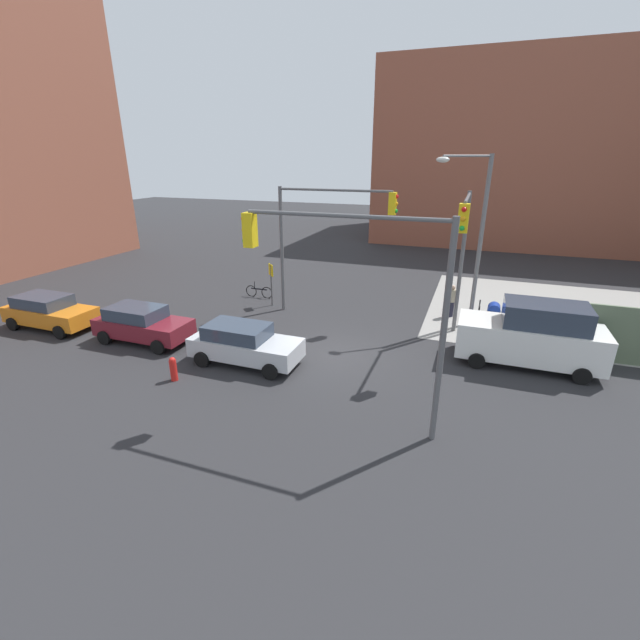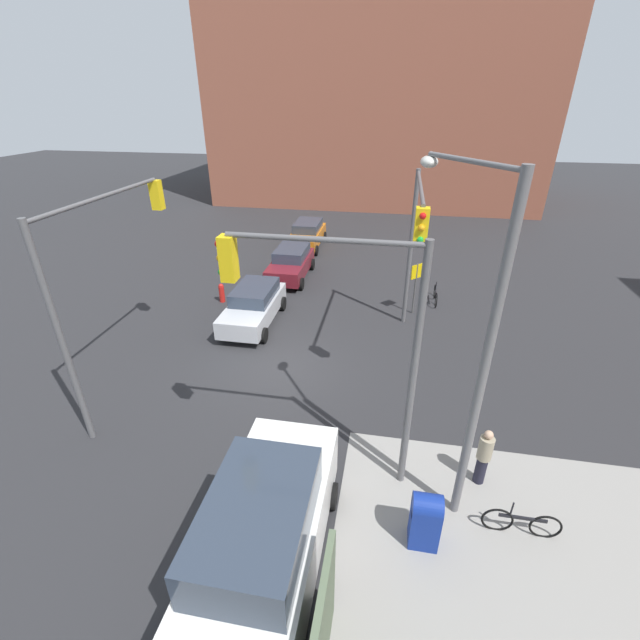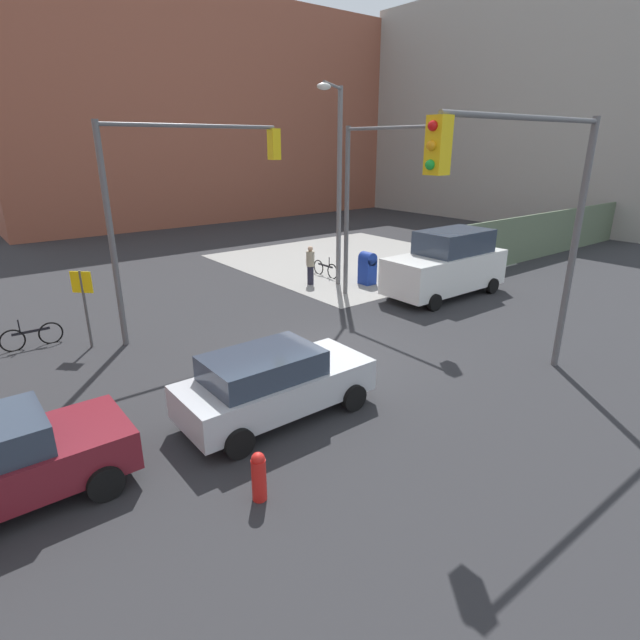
{
  "view_description": "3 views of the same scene",
  "coord_description": "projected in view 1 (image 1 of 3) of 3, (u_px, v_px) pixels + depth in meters",
  "views": [
    {
      "loc": [
        5.04,
        -15.66,
        7.85
      ],
      "look_at": [
        -0.87,
        0.44,
        1.3
      ],
      "focal_mm": 24.0,
      "sensor_mm": 36.0,
      "label": 1
    },
    {
      "loc": [
        12.73,
        3.83,
        8.97
      ],
      "look_at": [
        -0.79,
        1.4,
        1.7
      ],
      "focal_mm": 24.0,
      "sensor_mm": 36.0,
      "label": 2
    },
    {
      "loc": [
        -8.61,
        -10.51,
        5.89
      ],
      "look_at": [
        -0.76,
        -0.5,
        1.37
      ],
      "focal_mm": 28.0,
      "sensor_mm": 36.0,
      "label": 3
    }
  ],
  "objects": [
    {
      "name": "coupe_orange",
      "position": [
        49.0,
        311.0,
        20.76
      ],
      "size": [
        4.48,
        2.02,
        1.62
      ],
      "color": "orange",
      "rests_on": "ground"
    },
    {
      "name": "building_warehouse_north",
      "position": [
        555.0,
        155.0,
        41.52
      ],
      "size": [
        32.0,
        18.0,
        16.09
      ],
      "color": "#93513D",
      "rests_on": "ground"
    },
    {
      "name": "traffic_signal_nw_corner",
      "position": [
        324.0,
        226.0,
        21.14
      ],
      "size": [
        6.05,
        0.36,
        6.5
      ],
      "color": "#59595B",
      "rests_on": "ground"
    },
    {
      "name": "van_white_delivery",
      "position": [
        532.0,
        335.0,
        16.85
      ],
      "size": [
        5.4,
        2.32,
        2.62
      ],
      "color": "white",
      "rests_on": "ground"
    },
    {
      "name": "fire_hydrant",
      "position": [
        173.0,
        368.0,
        15.91
      ],
      "size": [
        0.26,
        0.26,
        0.94
      ],
      "color": "red",
      "rests_on": "ground"
    },
    {
      "name": "warning_sign_two_way",
      "position": [
        271.0,
        277.0,
        23.62
      ],
      "size": [
        0.48,
        0.48,
        2.4
      ],
      "color": "#4C4C4C",
      "rests_on": "ground"
    },
    {
      "name": "street_lamp_corner",
      "position": [
        475.0,
        230.0,
        19.8
      ],
      "size": [
        2.33,
        1.69,
        8.0
      ],
      "color": "slate",
      "rests_on": "ground"
    },
    {
      "name": "bicycle_leaning_on_fence",
      "position": [
        479.0,
        309.0,
        22.54
      ],
      "size": [
        0.05,
        1.75,
        0.97
      ],
      "color": "black",
      "rests_on": "ground"
    },
    {
      "name": "traffic_signal_se_corner",
      "position": [
        361.0,
        280.0,
        11.86
      ],
      "size": [
        6.11,
        0.36,
        6.5
      ],
      "color": "#59595B",
      "rests_on": "ground"
    },
    {
      "name": "coupe_silver",
      "position": [
        244.0,
        344.0,
        17.16
      ],
      "size": [
        4.45,
        2.02,
        1.62
      ],
      "color": "#B7BABF",
      "rests_on": "ground"
    },
    {
      "name": "bicycle_at_crosswalk",
      "position": [
        259.0,
        292.0,
        25.49
      ],
      "size": [
        1.75,
        0.05,
        0.97
      ],
      "color": "black",
      "rests_on": "ground"
    },
    {
      "name": "mailbox_blue",
      "position": [
        493.0,
        317.0,
        20.27
      ],
      "size": [
        0.56,
        0.64,
        1.43
      ],
      "color": "navy",
      "rests_on": "ground"
    },
    {
      "name": "sidewalk_corner",
      "position": [
        545.0,
        312.0,
        23.15
      ],
      "size": [
        12.0,
        12.0,
        0.01
      ],
      "primitive_type": "cube",
      "color": "gray",
      "rests_on": "ground"
    },
    {
      "name": "pedestrian_crossing",
      "position": [
        452.0,
        300.0,
        22.19
      ],
      "size": [
        0.36,
        0.36,
        1.7
      ],
      "rotation": [
        0.0,
        0.0,
        3.15
      ],
      "color": "#9E937A",
      "rests_on": "ground"
    },
    {
      "name": "ground_plane",
      "position": [
        336.0,
        355.0,
        18.16
      ],
      "size": [
        120.0,
        120.0,
        0.0
      ],
      "primitive_type": "plane",
      "color": "#28282B"
    },
    {
      "name": "traffic_signal_ne_corner",
      "position": [
        463.0,
        242.0,
        17.55
      ],
      "size": [
        0.36,
        4.51,
        6.5
      ],
      "color": "#59595B",
      "rests_on": "ground"
    },
    {
      "name": "sedan_maroon",
      "position": [
        142.0,
        324.0,
        19.21
      ],
      "size": [
        4.32,
        2.02,
        1.62
      ],
      "color": "maroon",
      "rests_on": "ground"
    }
  ]
}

